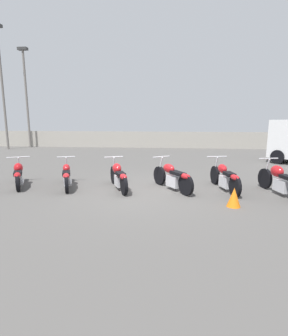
% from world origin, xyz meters
% --- Properties ---
extents(ground_plane, '(60.00, 60.00, 0.00)m').
position_xyz_m(ground_plane, '(0.00, 0.00, 0.00)').
color(ground_plane, '#514F4C').
extents(fence_back, '(40.00, 0.04, 1.26)m').
position_xyz_m(fence_back, '(0.00, 12.34, 0.63)').
color(fence_back, '#9E998E').
rests_on(fence_back, ground_plane).
extents(light_pole_left, '(0.70, 0.35, 8.58)m').
position_xyz_m(light_pole_left, '(-11.13, 10.41, 4.99)').
color(light_pole_left, slate).
rests_on(light_pole_left, ground_plane).
extents(light_pole_right, '(0.70, 0.35, 7.42)m').
position_xyz_m(light_pole_right, '(-10.14, 11.75, 4.39)').
color(light_pole_right, slate).
rests_on(light_pole_right, ground_plane).
extents(motorcycle_slot_0, '(1.11, 1.74, 0.93)m').
position_xyz_m(motorcycle_slot_0, '(-4.20, 0.22, 0.40)').
color(motorcycle_slot_0, black).
rests_on(motorcycle_slot_0, ground_plane).
extents(motorcycle_slot_1, '(0.93, 1.92, 0.95)m').
position_xyz_m(motorcycle_slot_1, '(-2.54, 0.25, 0.39)').
color(motorcycle_slot_1, black).
rests_on(motorcycle_slot_1, ground_plane).
extents(motorcycle_slot_2, '(1.04, 1.95, 0.97)m').
position_xyz_m(motorcycle_slot_2, '(-0.80, 0.23, 0.42)').
color(motorcycle_slot_2, black).
rests_on(motorcycle_slot_2, ground_plane).
extents(motorcycle_slot_3, '(1.27, 1.79, 1.01)m').
position_xyz_m(motorcycle_slot_3, '(0.94, 0.28, 0.43)').
color(motorcycle_slot_3, black).
rests_on(motorcycle_slot_3, ground_plane).
extents(motorcycle_slot_4, '(0.79, 2.14, 1.00)m').
position_xyz_m(motorcycle_slot_4, '(2.60, 0.41, 0.41)').
color(motorcycle_slot_4, black).
rests_on(motorcycle_slot_4, ground_plane).
extents(motorcycle_slot_5, '(0.80, 2.13, 1.02)m').
position_xyz_m(motorcycle_slot_5, '(4.14, 0.03, 0.44)').
color(motorcycle_slot_5, black).
rests_on(motorcycle_slot_5, ground_plane).
extents(traffic_cone_far, '(0.35, 0.35, 0.51)m').
position_xyz_m(traffic_cone_far, '(2.51, -1.19, 0.25)').
color(traffic_cone_far, orange).
rests_on(traffic_cone_far, ground_plane).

